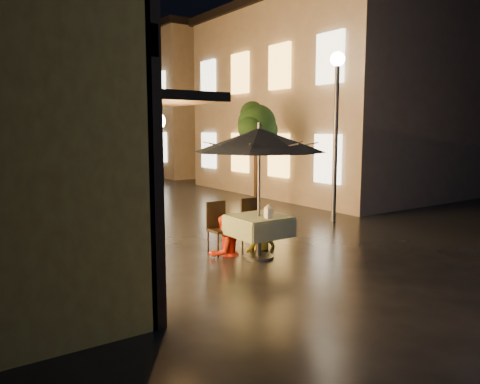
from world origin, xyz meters
TOP-DOWN VIEW (x-y plane):
  - ground at (0.00, 0.00)m, footprint 90.00×90.00m
  - east_building_near at (7.49, 6.50)m, footprint 7.30×9.30m
  - east_building_far at (7.49, 18.00)m, footprint 7.30×10.30m
  - street_tree at (2.41, 4.51)m, footprint 1.43×1.20m
  - streetlamp_near at (3.00, 2.00)m, footprint 0.36×0.36m
  - streetlamp_far at (3.00, 14.00)m, footprint 0.36×0.36m
  - cafe_table at (-0.64, 0.34)m, footprint 0.99×0.99m
  - patio_umbrella at (-0.64, 0.34)m, footprint 2.38×2.38m
  - cafe_chair_left at (-1.04, 1.08)m, footprint 0.42×0.42m
  - cafe_chair_right at (-0.24, 1.08)m, footprint 0.42×0.42m
  - table_lantern at (-0.64, 0.06)m, footprint 0.16×0.16m
  - person_orange at (-1.05, 0.88)m, footprint 0.80×0.67m
  - person_yellow at (-0.24, 0.85)m, footprint 0.92×0.55m
  - bicycle_0 at (-2.59, 3.60)m, footprint 1.87×1.09m
  - bicycle_1 at (-2.32, 4.93)m, footprint 1.68×1.06m
  - bicycle_2 at (-2.24, 4.86)m, footprint 1.77×0.88m
  - bicycle_3 at (-2.31, 6.88)m, footprint 1.78×0.71m
  - bicycle_4 at (-2.56, 6.93)m, footprint 1.79×1.17m
  - bicycle_5 at (-2.63, 9.17)m, footprint 1.60×0.90m

SIDE VIEW (x-z plane):
  - ground at x=0.00m, z-range 0.00..0.00m
  - bicycle_2 at x=-2.24m, z-range 0.00..0.89m
  - bicycle_4 at x=-2.56m, z-range 0.00..0.89m
  - bicycle_0 at x=-2.59m, z-range 0.00..0.93m
  - bicycle_5 at x=-2.63m, z-range 0.00..0.93m
  - bicycle_1 at x=-2.32m, z-range 0.00..0.98m
  - bicycle_3 at x=-2.31m, z-range 0.00..1.04m
  - cafe_chair_left at x=-1.04m, z-range 0.05..1.03m
  - cafe_chair_right at x=-0.24m, z-range 0.05..1.03m
  - cafe_table at x=-0.64m, z-range 0.20..0.98m
  - person_yellow at x=-0.24m, z-range 0.00..1.39m
  - person_orange at x=-1.05m, z-range 0.00..1.46m
  - table_lantern at x=-0.64m, z-range 0.79..1.04m
  - patio_umbrella at x=-0.64m, z-range 0.92..3.38m
  - street_tree at x=2.41m, z-range 0.85..4.00m
  - streetlamp_near at x=3.00m, z-range 0.80..5.03m
  - streetlamp_far at x=3.00m, z-range 0.80..5.03m
  - east_building_near at x=7.49m, z-range 0.01..6.81m
  - east_building_far at x=7.49m, z-range 0.01..7.31m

